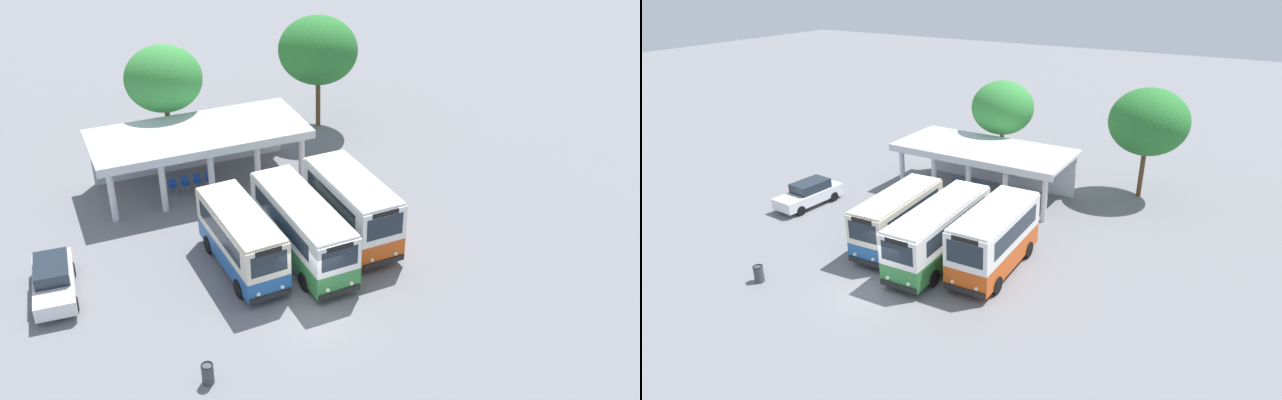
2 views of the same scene
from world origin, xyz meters
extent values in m
plane|color=slate|center=(0.00, 0.00, 0.00)|extent=(180.00, 180.00, 0.00)
cylinder|color=black|center=(-0.83, 2.56, 0.45)|extent=(0.27, 0.91, 0.90)
cylinder|color=black|center=(-2.83, 2.44, 0.45)|extent=(0.27, 0.91, 0.90)
cylinder|color=black|center=(-1.07, 6.62, 0.45)|extent=(0.27, 0.91, 0.90)
cylinder|color=black|center=(-3.07, 6.51, 0.45)|extent=(0.27, 0.91, 0.90)
cube|color=#23569E|center=(-1.95, 4.53, 0.89)|extent=(2.48, 6.68, 1.01)
cube|color=beige|center=(-1.95, 4.53, 2.19)|extent=(2.48, 6.68, 1.59)
cube|color=beige|center=(-1.95, 4.53, 3.04)|extent=(2.40, 6.48, 0.12)
cube|color=black|center=(-1.76, 1.22, 0.52)|extent=(2.00, 0.22, 0.28)
cube|color=#1E2833|center=(-1.76, 1.27, 2.24)|extent=(1.72, 0.15, 1.03)
cube|color=black|center=(-1.76, 1.27, 2.86)|extent=(1.26, 0.12, 0.24)
cube|color=#1E2833|center=(-0.92, 4.69, 2.24)|extent=(0.34, 5.25, 0.88)
cube|color=#1E2833|center=(-3.00, 4.57, 2.24)|extent=(0.34, 5.25, 0.88)
sphere|color=#EAEACC|center=(-1.18, 1.26, 0.83)|extent=(0.20, 0.20, 0.20)
sphere|color=#EAEACC|center=(-2.34, 1.20, 0.83)|extent=(0.20, 0.20, 0.20)
cylinder|color=black|center=(2.14, 1.80, 0.45)|extent=(0.25, 0.91, 0.90)
cylinder|color=black|center=(0.07, 1.72, 0.45)|extent=(0.25, 0.91, 0.90)
cylinder|color=black|center=(1.96, 6.68, 0.45)|extent=(0.25, 0.91, 0.90)
cylinder|color=black|center=(-0.11, 6.61, 0.45)|extent=(0.25, 0.91, 0.90)
cube|color=#337F3D|center=(1.01, 4.20, 0.95)|extent=(2.45, 7.96, 1.13)
cube|color=white|center=(1.01, 4.20, 2.27)|extent=(2.45, 7.96, 1.53)
cube|color=white|center=(1.01, 4.20, 3.10)|extent=(2.38, 7.72, 0.12)
cube|color=black|center=(1.16, 0.23, 0.52)|extent=(2.06, 0.17, 0.28)
cube|color=#1E2833|center=(1.16, 0.28, 2.32)|extent=(1.78, 0.11, 1.00)
cube|color=black|center=(1.16, 0.28, 2.92)|extent=(1.30, 0.10, 0.24)
cube|color=#1E2833|center=(2.08, 4.34, 2.32)|extent=(0.27, 6.30, 0.84)
cube|color=#1E2833|center=(-0.06, 4.26, 2.32)|extent=(0.27, 6.30, 0.84)
sphere|color=#EAEACC|center=(1.75, 0.26, 0.83)|extent=(0.20, 0.20, 0.20)
sphere|color=#EAEACC|center=(0.56, 0.22, 0.83)|extent=(0.20, 0.20, 0.20)
cylinder|color=black|center=(5.16, 2.82, 0.45)|extent=(0.25, 0.91, 0.90)
cylinder|color=black|center=(2.92, 2.75, 0.45)|extent=(0.25, 0.91, 0.90)
cylinder|color=black|center=(5.04, 6.87, 0.45)|extent=(0.25, 0.91, 0.90)
cylinder|color=black|center=(2.80, 6.81, 0.45)|extent=(0.25, 0.91, 0.90)
cube|color=#D14C14|center=(3.98, 4.81, 0.97)|extent=(2.53, 6.61, 1.17)
cube|color=white|center=(3.98, 4.81, 2.43)|extent=(2.53, 6.61, 1.76)
cube|color=white|center=(3.98, 4.81, 3.37)|extent=(2.45, 6.41, 0.12)
cube|color=black|center=(4.08, 1.51, 0.52)|extent=(2.22, 0.16, 0.28)
cube|color=#1E2833|center=(4.07, 1.56, 2.48)|extent=(1.92, 0.11, 1.14)
cube|color=black|center=(4.07, 1.56, 3.19)|extent=(1.40, 0.09, 0.24)
cube|color=#1E2833|center=(5.13, 4.95, 2.48)|extent=(0.19, 5.23, 0.97)
cube|color=#1E2833|center=(2.82, 4.88, 2.48)|extent=(0.19, 5.23, 0.97)
sphere|color=#EAEACC|center=(4.72, 1.54, 0.83)|extent=(0.20, 0.20, 0.20)
sphere|color=#EAEACC|center=(3.43, 1.50, 0.83)|extent=(0.20, 0.20, 0.20)
cylinder|color=black|center=(-9.72, 4.46, 0.32)|extent=(0.23, 0.65, 0.64)
cylinder|color=black|center=(-11.38, 4.60, 0.32)|extent=(0.23, 0.65, 0.64)
cylinder|color=black|center=(-9.49, 7.27, 0.32)|extent=(0.23, 0.65, 0.64)
cylinder|color=black|center=(-11.14, 7.40, 0.32)|extent=(0.23, 0.65, 0.64)
cube|color=silver|center=(-10.43, 5.93, 0.67)|extent=(2.13, 4.67, 0.70)
cube|color=#1E2833|center=(-10.41, 6.16, 1.32)|extent=(1.69, 2.48, 0.60)
cylinder|color=silver|center=(-6.75, 11.46, 1.60)|extent=(0.36, 0.36, 3.20)
cylinder|color=silver|center=(-4.05, 11.46, 1.60)|extent=(0.36, 0.36, 3.20)
cylinder|color=silver|center=(-1.36, 11.46, 1.60)|extent=(0.36, 0.36, 3.20)
cylinder|color=silver|center=(1.34, 11.46, 1.60)|extent=(0.36, 0.36, 3.20)
cylinder|color=silver|center=(4.04, 11.46, 1.60)|extent=(0.36, 0.36, 3.20)
cube|color=silver|center=(-1.36, 15.99, 1.60)|extent=(11.58, 0.20, 3.20)
cube|color=silver|center=(-1.36, 13.63, 3.30)|extent=(12.08, 5.43, 0.20)
cube|color=silver|center=(-1.36, 10.96, 3.06)|extent=(12.08, 0.10, 0.28)
cylinder|color=slate|center=(-3.03, 12.91, 0.22)|extent=(0.03, 0.03, 0.44)
cylinder|color=slate|center=(-3.38, 12.93, 0.22)|extent=(0.03, 0.03, 0.44)
cylinder|color=slate|center=(-3.01, 13.26, 0.22)|extent=(0.03, 0.03, 0.44)
cylinder|color=slate|center=(-3.37, 13.28, 0.22)|extent=(0.03, 0.03, 0.44)
cube|color=#1E4CB2|center=(-3.20, 13.10, 0.46)|extent=(0.46, 0.46, 0.04)
cube|color=#1E4CB2|center=(-3.19, 13.30, 0.66)|extent=(0.44, 0.06, 0.40)
cylinder|color=slate|center=(-2.32, 12.93, 0.22)|extent=(0.03, 0.03, 0.44)
cylinder|color=slate|center=(-2.67, 12.95, 0.22)|extent=(0.03, 0.03, 0.44)
cylinder|color=slate|center=(-2.30, 13.28, 0.22)|extent=(0.03, 0.03, 0.44)
cylinder|color=slate|center=(-2.65, 13.30, 0.22)|extent=(0.03, 0.03, 0.44)
cube|color=#1E4CB2|center=(-2.49, 13.12, 0.46)|extent=(0.46, 0.46, 0.04)
cube|color=#1E4CB2|center=(-2.48, 13.32, 0.66)|extent=(0.44, 0.06, 0.40)
cylinder|color=slate|center=(-1.61, 12.92, 0.22)|extent=(0.03, 0.03, 0.44)
cylinder|color=slate|center=(-1.96, 12.94, 0.22)|extent=(0.03, 0.03, 0.44)
cylinder|color=slate|center=(-1.59, 13.28, 0.22)|extent=(0.03, 0.03, 0.44)
cylinder|color=slate|center=(-1.94, 13.29, 0.22)|extent=(0.03, 0.03, 0.44)
cube|color=#1E4CB2|center=(-1.77, 13.11, 0.46)|extent=(0.46, 0.46, 0.04)
cube|color=#1E4CB2|center=(-1.77, 13.31, 0.66)|extent=(0.44, 0.06, 0.40)
cylinder|color=slate|center=(-0.90, 12.91, 0.22)|extent=(0.03, 0.03, 0.44)
cylinder|color=slate|center=(-1.25, 12.92, 0.22)|extent=(0.03, 0.03, 0.44)
cylinder|color=slate|center=(-0.88, 13.26, 0.22)|extent=(0.03, 0.03, 0.44)
cylinder|color=slate|center=(-1.23, 13.28, 0.22)|extent=(0.03, 0.03, 0.44)
cube|color=#1E4CB2|center=(-1.06, 13.09, 0.46)|extent=(0.46, 0.46, 0.04)
cube|color=#1E4CB2|center=(-1.05, 13.29, 0.66)|extent=(0.44, 0.06, 0.40)
cylinder|color=brown|center=(-2.11, 17.92, 1.69)|extent=(0.32, 0.32, 3.39)
ellipsoid|color=#338438|center=(-2.11, 17.92, 5.12)|extent=(4.63, 4.63, 3.93)
cylinder|color=brown|center=(8.23, 18.59, 1.68)|extent=(0.32, 0.32, 3.35)
ellipsoid|color=#28722D|center=(8.23, 18.59, 5.31)|extent=(5.21, 5.21, 4.43)
cylinder|color=#3F3F47|center=(-5.68, -2.27, 0.42)|extent=(0.48, 0.48, 0.85)
torus|color=black|center=(-5.68, -2.27, 0.87)|extent=(0.49, 0.49, 0.06)
camera|label=1|loc=(-10.23, -23.13, 20.12)|focal=40.59mm
camera|label=2|loc=(14.68, -16.88, 14.50)|focal=29.69mm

